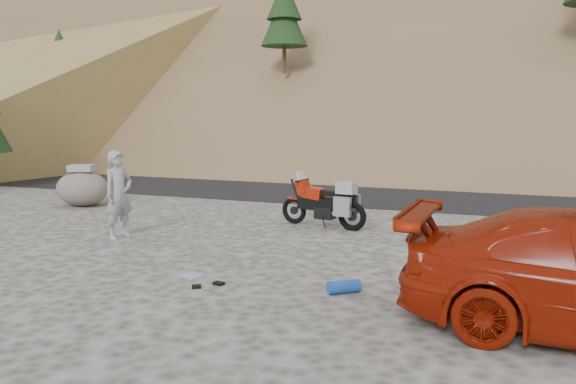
# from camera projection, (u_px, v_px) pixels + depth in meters

# --- Properties ---
(ground) EXTENTS (140.00, 140.00, 0.00)m
(ground) POSITION_uv_depth(u_px,v_px,m) (206.00, 250.00, 10.23)
(ground) COLOR #464340
(ground) RESTS_ON ground
(road) EXTENTS (120.00, 7.00, 0.05)m
(road) POSITION_uv_depth(u_px,v_px,m) (341.00, 189.00, 18.53)
(road) COLOR black
(road) RESTS_ON ground
(hillside) EXTENTS (120.00, 73.00, 46.72)m
(hillside) POSITION_uv_depth(u_px,v_px,m) (448.00, 9.00, 46.43)
(hillside) COLOR brown
(hillside) RESTS_ON ground
(motorcycle) EXTENTS (2.06, 0.80, 1.23)m
(motorcycle) POSITION_uv_depth(u_px,v_px,m) (327.00, 204.00, 12.22)
(motorcycle) COLOR black
(motorcycle) RESTS_ON ground
(man) EXTENTS (0.56, 0.72, 1.76)m
(man) POSITION_uv_depth(u_px,v_px,m) (121.00, 238.00, 11.26)
(man) COLOR #929297
(man) RESTS_ON ground
(boulder) EXTENTS (1.64, 1.46, 1.12)m
(boulder) POSITION_uv_depth(u_px,v_px,m) (83.00, 188.00, 15.12)
(boulder) COLOR #5B544E
(boulder) RESTS_ON ground
(gear_blue_mat) EXTENTS (0.47, 0.42, 0.18)m
(gear_blue_mat) POSITION_uv_depth(u_px,v_px,m) (344.00, 287.00, 7.78)
(gear_blue_mat) COLOR #194797
(gear_blue_mat) RESTS_ON ground
(gear_funnel) EXTENTS (0.18, 0.18, 0.20)m
(gear_funnel) POSITION_uv_depth(u_px,v_px,m) (412.00, 297.00, 7.32)
(gear_funnel) COLOR red
(gear_funnel) RESTS_ON ground
(gear_glove_a) EXTENTS (0.16, 0.13, 0.04)m
(gear_glove_a) POSITION_uv_depth(u_px,v_px,m) (219.00, 283.00, 8.17)
(gear_glove_a) COLOR black
(gear_glove_a) RESTS_ON ground
(gear_glove_b) EXTENTS (0.16, 0.15, 0.04)m
(gear_glove_b) POSITION_uv_depth(u_px,v_px,m) (196.00, 287.00, 8.02)
(gear_glove_b) COLOR black
(gear_glove_b) RESTS_ON ground
(gear_blue_cloth) EXTENTS (0.39, 0.33, 0.01)m
(gear_blue_cloth) POSITION_uv_depth(u_px,v_px,m) (191.00, 276.00, 8.61)
(gear_blue_cloth) COLOR #7D93C1
(gear_blue_cloth) RESTS_ON ground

